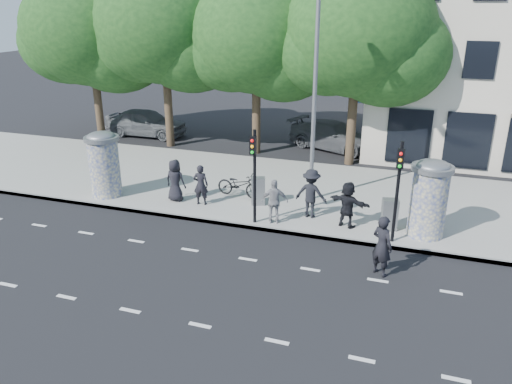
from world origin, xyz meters
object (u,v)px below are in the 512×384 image
(car_left, at_px, (146,122))
(man_road, at_px, (382,246))
(ped_e, at_px, (274,201))
(ped_f, at_px, (348,204))
(cabinet_left, at_px, (258,191))
(street_lamp, at_px, (315,82))
(ped_b, at_px, (201,185))
(traffic_pole_far, at_px, (398,183))
(cabinet_right, at_px, (389,214))
(ad_column_left, at_px, (104,162))
(car_right, at_px, (334,136))
(ped_a, at_px, (175,180))
(bicycle, at_px, (239,185))
(ad_column_right, at_px, (429,197))
(ped_d, at_px, (311,193))
(traffic_pole_near, at_px, (254,167))

(car_left, bearing_deg, man_road, -129.86)
(ped_e, distance_m, car_left, 14.84)
(ped_f, distance_m, car_left, 16.47)
(man_road, relative_size, cabinet_left, 1.71)
(street_lamp, height_order, ped_b, street_lamp)
(traffic_pole_far, height_order, cabinet_right, traffic_pole_far)
(street_lamp, relative_size, ped_b, 5.00)
(ped_b, relative_size, cabinet_left, 1.46)
(ad_column_left, xyz_separation_m, street_lamp, (8.00, 2.13, 3.26))
(street_lamp, bearing_deg, ped_b, -155.04)
(traffic_pole_far, relative_size, ped_e, 2.09)
(street_lamp, distance_m, car_right, 9.03)
(ped_a, distance_m, man_road, 8.78)
(ped_b, distance_m, bicycle, 1.69)
(ped_e, height_order, bicycle, ped_e)
(ad_column_left, relative_size, ped_f, 1.60)
(ad_column_right, relative_size, man_road, 1.42)
(traffic_pole_far, distance_m, car_right, 11.67)
(ped_a, xyz_separation_m, ped_d, (5.42, 0.13, 0.07))
(ped_f, bearing_deg, street_lamp, -29.61)
(ad_column_right, xyz_separation_m, bicycle, (-7.21, 1.34, -0.89))
(traffic_pole_far, bearing_deg, ped_d, 158.59)
(traffic_pole_near, relative_size, ped_b, 2.12)
(cabinet_right, bearing_deg, car_left, 134.63)
(ped_e, bearing_deg, ad_column_right, 171.18)
(cabinet_right, bearing_deg, bicycle, 154.45)
(street_lamp, bearing_deg, ped_a, -160.50)
(ad_column_right, distance_m, traffic_pole_near, 5.91)
(man_road, bearing_deg, ad_column_right, -78.49)
(ped_e, relative_size, ped_f, 0.98)
(traffic_pole_far, distance_m, street_lamp, 5.12)
(traffic_pole_far, height_order, street_lamp, street_lamp)
(ad_column_left, xyz_separation_m, bicycle, (5.19, 1.54, -0.89))
(ped_b, bearing_deg, street_lamp, -165.31)
(ped_d, bearing_deg, street_lamp, -70.93)
(traffic_pole_near, relative_size, car_left, 0.70)
(bicycle, bearing_deg, ped_a, 124.54)
(cabinet_right, bearing_deg, ped_d, 162.10)
(ped_b, bearing_deg, ad_column_right, 168.99)
(ped_d, bearing_deg, cabinet_right, -178.29)
(traffic_pole_near, height_order, bicycle, traffic_pole_near)
(street_lamp, height_order, ped_f, street_lamp)
(man_road, bearing_deg, bicycle, -1.19)
(ad_column_left, bearing_deg, ped_f, 0.24)
(ad_column_left, height_order, traffic_pole_near, traffic_pole_near)
(ad_column_left, relative_size, ped_a, 1.57)
(car_left, xyz_separation_m, car_right, (11.20, 0.66, -0.07))
(car_right, bearing_deg, street_lamp, -155.94)
(ped_a, distance_m, cabinet_left, 3.30)
(ped_f, bearing_deg, ped_b, 17.38)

